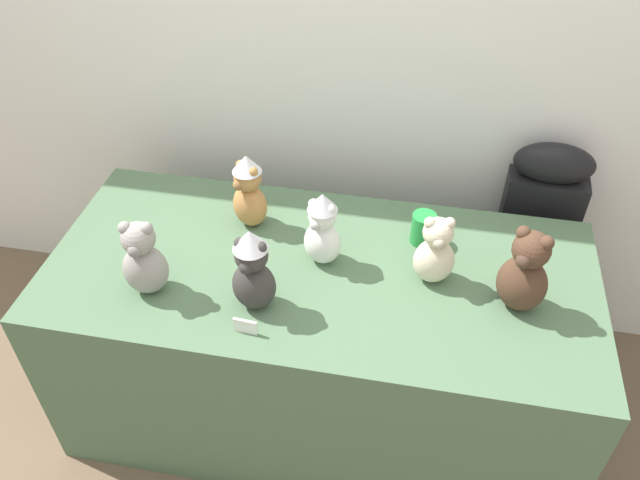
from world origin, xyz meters
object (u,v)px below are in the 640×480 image
display_table (320,343)px  teddy_bear_cream (435,252)px  instrument_case (530,248)px  teddy_bear_charcoal (253,271)px  party_cup_green (423,228)px  teddy_bear_cocoa (525,273)px  teddy_bear_caramel (249,192)px  teddy_bear_snow (321,229)px  teddy_bear_ash (143,260)px

display_table → teddy_bear_cream: bearing=3.1°
instrument_case → teddy_bear_charcoal: size_ratio=3.31×
display_table → party_cup_green: (0.31, 0.19, 0.42)m
teddy_bear_cocoa → teddy_bear_caramel: size_ratio=1.04×
instrument_case → teddy_bear_cream: (-0.38, -0.51, 0.37)m
display_table → teddy_bear_snow: teddy_bear_snow is taller
teddy_bear_cocoa → teddy_bear_caramel: bearing=-167.4°
instrument_case → teddy_bear_charcoal: (-0.89, -0.72, 0.40)m
teddy_bear_ash → party_cup_green: size_ratio=2.41×
teddy_bear_ash → teddy_bear_cream: teddy_bear_ash is taller
teddy_bear_snow → teddy_bear_cocoa: (0.61, -0.09, 0.00)m
teddy_bear_cocoa → teddy_bear_caramel: teddy_bear_cocoa is taller
instrument_case → teddy_bear_cream: teddy_bear_cream is taller
instrument_case → party_cup_green: bearing=-138.9°
display_table → teddy_bear_cream: (0.35, 0.02, 0.48)m
teddy_bear_ash → teddy_bear_snow: bearing=16.6°
teddy_bear_caramel → teddy_bear_charcoal: teddy_bear_charcoal is taller
teddy_bear_ash → teddy_bear_cream: size_ratio=1.08×
teddy_bear_caramel → teddy_bear_charcoal: (0.12, -0.37, 0.01)m
teddy_bear_snow → teddy_bear_caramel: bearing=170.0°
teddy_bear_caramel → party_cup_green: size_ratio=2.51×
display_table → teddy_bear_cocoa: bearing=-4.4°
display_table → teddy_bear_charcoal: 0.57m
display_table → teddy_bear_ash: size_ratio=6.63×
teddy_bear_cocoa → teddy_bear_caramel: 0.91m
display_table → teddy_bear_caramel: 0.60m
instrument_case → teddy_bear_snow: 0.96m
display_table → teddy_bear_cocoa: (0.61, -0.05, 0.50)m
instrument_case → teddy_bear_snow: (-0.74, -0.49, 0.38)m
display_table → teddy_bear_cocoa: teddy_bear_cocoa is taller
teddy_bear_charcoal → party_cup_green: teddy_bear_charcoal is taller
teddy_bear_caramel → party_cup_green: 0.59m
teddy_bear_charcoal → party_cup_green: size_ratio=2.63×
teddy_bear_cream → instrument_case: bearing=43.8°
teddy_bear_charcoal → teddy_bear_cream: size_ratio=1.18×
teddy_bear_ash → teddy_bear_cream: bearing=5.5°
party_cup_green → teddy_bear_ash: bearing=-154.5°
teddy_bear_caramel → instrument_case: bearing=52.2°
teddy_bear_caramel → party_cup_green: (0.58, 0.02, -0.08)m
teddy_bear_snow → teddy_bear_ash: bearing=-138.0°
display_table → teddy_bear_cream: teddy_bear_cream is taller
instrument_case → party_cup_green: (-0.42, -0.33, 0.31)m
display_table → instrument_case: bearing=35.8°
teddy_bear_caramel → teddy_bear_cream: teddy_bear_caramel is taller
teddy_bear_cocoa → teddy_bear_cream: bearing=-167.5°
instrument_case → teddy_bear_snow: bearing=-143.6°
teddy_bear_ash → teddy_bear_cocoa: (1.10, 0.14, 0.01)m
instrument_case → teddy_bear_snow: size_ratio=3.59×
instrument_case → teddy_bear_snow: teddy_bear_snow is taller
teddy_bear_caramel → teddy_bear_cream: bearing=18.7°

